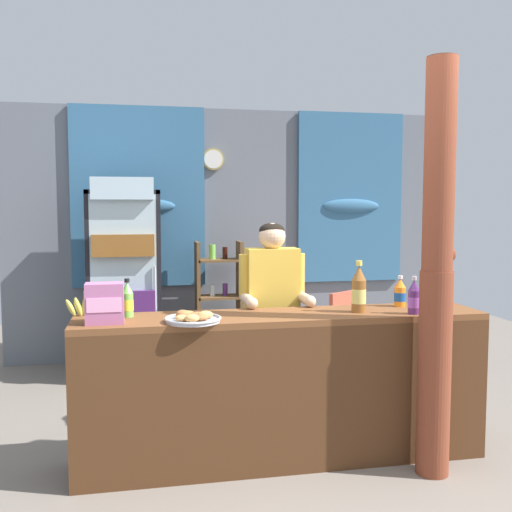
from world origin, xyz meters
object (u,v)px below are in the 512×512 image
(soda_bottle_orange_soda, at_px, (400,293))
(stall_counter, at_px, (286,377))
(soda_bottle_grape_soda, at_px, (414,298))
(pastry_tray, at_px, (193,318))
(timber_post, at_px, (437,280))
(shopkeeper, at_px, (272,302))
(drink_fridge, at_px, (124,269))
(soda_bottle_cola, at_px, (447,288))
(soda_bottle_lime_soda, at_px, (127,301))
(snack_box_wafer, at_px, (105,303))
(banana_bunch, at_px, (87,306))
(plastic_lawn_chair, at_px, (333,329))
(bottle_shelf_rack, at_px, (219,301))
(soda_bottle_iced_tea, at_px, (359,290))

(soda_bottle_orange_soda, bearing_deg, stall_counter, -165.40)
(soda_bottle_grape_soda, height_order, pastry_tray, soda_bottle_grape_soda)
(timber_post, bearing_deg, pastry_tray, 170.92)
(shopkeeper, bearing_deg, pastry_tray, -135.11)
(drink_fridge, distance_m, shopkeeper, 1.97)
(soda_bottle_cola, distance_m, pastry_tray, 1.85)
(timber_post, xyz_separation_m, soda_bottle_lime_soda, (-1.82, 0.48, -0.14))
(drink_fridge, height_order, pastry_tray, drink_fridge)
(shopkeeper, bearing_deg, timber_post, -46.45)
(snack_box_wafer, distance_m, banana_bunch, 0.31)
(timber_post, distance_m, drink_fridge, 3.14)
(soda_bottle_grape_soda, xyz_separation_m, pastry_tray, (-1.40, 0.01, -0.08))
(snack_box_wafer, bearing_deg, drink_fridge, 88.29)
(stall_counter, distance_m, banana_bunch, 1.32)
(stall_counter, height_order, plastic_lawn_chair, stall_counter)
(drink_fridge, xyz_separation_m, shopkeeper, (1.07, -1.66, -0.09))
(stall_counter, distance_m, soda_bottle_lime_soda, 1.10)
(stall_counter, relative_size, soda_bottle_cola, 10.04)
(drink_fridge, relative_size, soda_bottle_cola, 7.32)
(bottle_shelf_rack, height_order, soda_bottle_grape_soda, bottle_shelf_rack)
(timber_post, height_order, drink_fridge, timber_post)
(stall_counter, distance_m, snack_box_wafer, 1.20)
(shopkeeper, relative_size, snack_box_wafer, 6.37)
(soda_bottle_cola, bearing_deg, soda_bottle_grape_soda, -141.00)
(soda_bottle_orange_soda, bearing_deg, soda_bottle_grape_soda, -97.79)
(snack_box_wafer, bearing_deg, banana_bunch, 114.11)
(drink_fridge, relative_size, plastic_lawn_chair, 2.20)
(stall_counter, bearing_deg, timber_post, -18.09)
(soda_bottle_iced_tea, xyz_separation_m, soda_bottle_orange_soda, (0.36, 0.15, -0.05))
(bottle_shelf_rack, bearing_deg, soda_bottle_iced_tea, -76.56)
(timber_post, height_order, soda_bottle_lime_soda, timber_post)
(soda_bottle_grape_soda, height_order, snack_box_wafer, soda_bottle_grape_soda)
(pastry_tray, bearing_deg, drink_fridge, 100.90)
(stall_counter, bearing_deg, shopkeeper, 85.86)
(soda_bottle_iced_tea, height_order, soda_bottle_grape_soda, soda_bottle_iced_tea)
(timber_post, xyz_separation_m, soda_bottle_iced_tea, (-0.36, 0.35, -0.10))
(soda_bottle_lime_soda, bearing_deg, plastic_lawn_chair, 38.61)
(drink_fridge, bearing_deg, stall_counter, -65.35)
(stall_counter, distance_m, plastic_lawn_chair, 1.89)
(soda_bottle_grape_soda, height_order, soda_bottle_cola, soda_bottle_cola)
(shopkeeper, bearing_deg, stall_counter, -94.14)
(stall_counter, relative_size, timber_post, 1.04)
(soda_bottle_grape_soda, relative_size, banana_bunch, 0.91)
(drink_fridge, distance_m, banana_bunch, 1.96)
(pastry_tray, bearing_deg, shopkeeper, 44.89)
(timber_post, bearing_deg, stall_counter, 161.91)
(soda_bottle_orange_soda, bearing_deg, pastry_tray, -169.32)
(drink_fridge, relative_size, banana_bunch, 7.11)
(plastic_lawn_chair, xyz_separation_m, soda_bottle_iced_tea, (-0.38, -1.60, 0.60))
(soda_bottle_lime_soda, bearing_deg, snack_box_wafer, -123.38)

